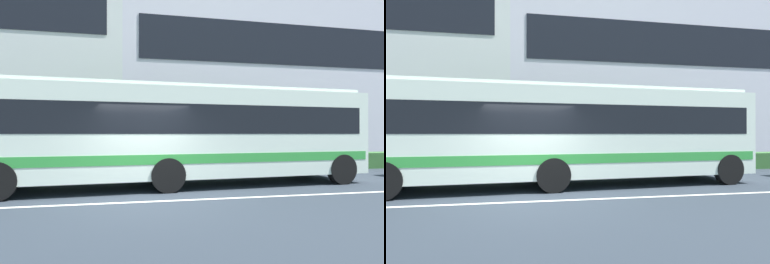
{
  "view_description": "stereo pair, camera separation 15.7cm",
  "coord_description": "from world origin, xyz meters",
  "views": [
    {
      "loc": [
        -0.7,
        -8.36,
        1.7
      ],
      "look_at": [
        1.68,
        2.7,
        1.75
      ],
      "focal_mm": 31.31,
      "sensor_mm": 36.0,
      "label": 1
    },
    {
      "loc": [
        -0.55,
        -8.4,
        1.7
      ],
      "look_at": [
        1.68,
        2.7,
        1.75
      ],
      "focal_mm": 31.31,
      "sensor_mm": 36.0,
      "label": 2
    }
  ],
  "objects": [
    {
      "name": "apartment_block_right",
      "position": [
        9.76,
        13.5,
        5.82
      ],
      "size": [
        20.7,
        8.93,
        11.64
      ],
      "color": "silver",
      "rests_on": "ground_plane"
    },
    {
      "name": "transit_bus",
      "position": [
        1.34,
        2.39,
        1.77
      ],
      "size": [
        12.49,
        3.38,
        3.2
      ],
      "color": "silver",
      "rests_on": "ground_plane"
    },
    {
      "name": "lane_centre_line",
      "position": [
        0.0,
        0.0,
        0.0
      ],
      "size": [
        60.0,
        0.16,
        0.01
      ],
      "primitive_type": "cube",
      "color": "silver",
      "rests_on": "ground_plane"
    },
    {
      "name": "ground_plane",
      "position": [
        0.0,
        0.0,
        0.0
      ],
      "size": [
        160.0,
        160.0,
        0.0
      ],
      "primitive_type": "plane",
      "color": "#2B333D"
    },
    {
      "name": "hedge_row_far",
      "position": [
        2.32,
        6.1,
        0.38
      ],
      "size": [
        22.76,
        1.1,
        0.75
      ],
      "primitive_type": "cube",
      "color": "#3A6F34",
      "rests_on": "ground_plane"
    }
  ]
}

